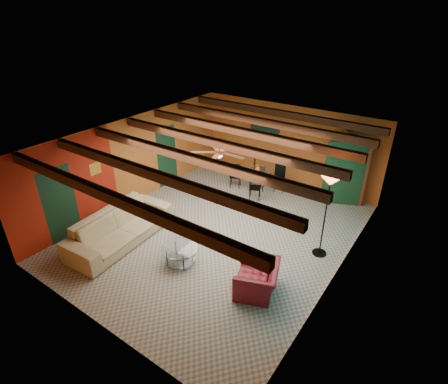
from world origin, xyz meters
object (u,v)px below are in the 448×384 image
Objects in this scene: dining_table at (257,176)px; potted_plant at (353,134)px; armoire at (347,172)px; vase at (258,161)px; armchair at (257,279)px; floor_lamp at (325,217)px; sofa at (120,227)px; coffee_table at (180,256)px.

dining_table is 3.32m from potted_plant.
armoire is at bearing 17.96° from dining_table.
potted_plant is 3.06m from vase.
armoire is 1.24m from potted_plant.
armoire reaches higher than dining_table.
potted_plant is (0.19, 5.11, 1.90)m from armchair.
dining_table is 2.85m from armoire.
armchair is 2.27m from floor_lamp.
sofa is at bearing -148.69° from armoire.
sofa is at bearing -126.25° from potted_plant.
vase is (0.00, 0.00, 0.55)m from dining_table.
armoire is (0.19, 5.11, 0.66)m from armchair.
armchair reaches higher than coffee_table.
armoire reaches higher than coffee_table.
sofa is 7.14m from potted_plant.
dining_table reaches higher than coffee_table.
armchair is 4.96m from vase.
floor_lamp is at bearing -65.09° from sofa.
potted_plant is at bearing 67.76° from coffee_table.
armoire is at bearing -40.28° from sofa.
floor_lamp is at bearing -104.08° from armoire.
potted_plant is at bearing 17.96° from dining_table.
sofa is 2.87× the size of armchair.
armoire is 4.10× the size of potted_plant.
coffee_table is at bearing -102.85° from armchair.
sofa is at bearing -174.25° from coffee_table.
dining_table is 10.16× the size of vase.
coffee_table is at bearing -84.08° from vase.
coffee_table is 5.06× the size of vase.
dining_table is 3.67× the size of potted_plant.
dining_table is at bearing -170.31° from armchair.
coffee_table is at bearing -112.24° from potted_plant.
sofa is 1.48× the size of armoire.
vase reaches higher than coffee_table.
armchair is at bearing -87.27° from sofa.
floor_lamp reaches higher than sofa.
floor_lamp is at bearing -81.64° from potted_plant.
sofa is at bearing -151.06° from floor_lamp.
potted_plant is 2.76× the size of vase.
floor_lamp is (2.65, 2.32, 0.86)m from coffee_table.
armoire is at bearing 67.76° from coffee_table.
floor_lamp is 12.39× the size of vase.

